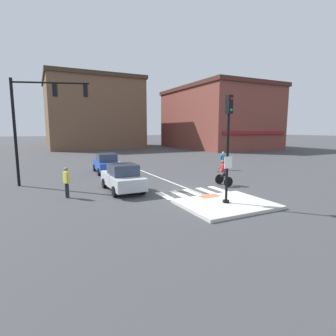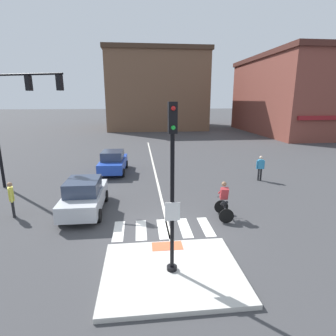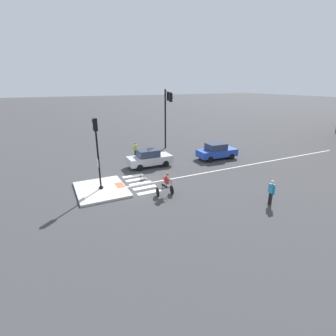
{
  "view_description": "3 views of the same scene",
  "coord_description": "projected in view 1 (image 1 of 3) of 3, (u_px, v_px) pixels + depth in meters",
  "views": [
    {
      "loc": [
        -8.05,
        -12.44,
        3.66
      ],
      "look_at": [
        -0.18,
        3.46,
        1.08
      ],
      "focal_mm": 28.37,
      "sensor_mm": 36.0,
      "label": 1
    },
    {
      "loc": [
        -0.92,
        -9.8,
        5.27
      ],
      "look_at": [
        0.51,
        3.35,
        1.91
      ],
      "focal_mm": 28.92,
      "sensor_mm": 36.0,
      "label": 2
    },
    {
      "loc": [
        16.99,
        -5.38,
        7.4
      ],
      "look_at": [
        0.55,
        2.67,
        1.12
      ],
      "focal_mm": 26.33,
      "sensor_mm": 36.0,
      "label": 3
    }
  ],
  "objects": [
    {
      "name": "pedestrian_waiting_far_side",
      "position": [
        223.0,
        159.0,
        24.08
      ],
      "size": [
        0.55,
        0.25,
        1.67
      ],
      "color": "black",
      "rests_on": "ground"
    },
    {
      "name": "crosswalk_stripe_a",
      "position": [
        165.0,
        196.0,
        14.76
      ],
      "size": [
        0.44,
        1.8,
        0.01
      ],
      "primitive_type": "cube",
      "color": "silver",
      "rests_on": "ground"
    },
    {
      "name": "traffic_light_mast",
      "position": [
        38.0,
        113.0,
        16.86
      ],
      "size": [
        4.57,
        1.7,
        6.83
      ],
      "color": "black",
      "rests_on": "ground"
    },
    {
      "name": "tactile_pad_front",
      "position": [
        209.0,
        196.0,
        14.08
      ],
      "size": [
        1.1,
        0.6,
        0.01
      ],
      "primitive_type": "cube",
      "color": "#DB5B38",
      "rests_on": "traffic_island"
    },
    {
      "name": "building_corner_left",
      "position": [
        217.0,
        118.0,
        53.39
      ],
      "size": [
        15.58,
        21.74,
        11.82
      ],
      "color": "brown",
      "rests_on": "ground"
    },
    {
      "name": "cyclist",
      "position": [
        223.0,
        172.0,
        17.43
      ],
      "size": [
        0.76,
        1.15,
        1.68
      ],
      "color": "black",
      "rests_on": "ground"
    },
    {
      "name": "car_blue_westbound_far",
      "position": [
        106.0,
        163.0,
        22.53
      ],
      "size": [
        2.01,
        4.18,
        1.64
      ],
      "color": "#2347B7",
      "rests_on": "ground"
    },
    {
      "name": "car_silver_westbound_near",
      "position": [
        123.0,
        178.0,
        15.83
      ],
      "size": [
        1.87,
        4.11,
        1.64
      ],
      "color": "silver",
      "rests_on": "ground"
    },
    {
      "name": "traffic_island",
      "position": [
        226.0,
        204.0,
        12.86
      ],
      "size": [
        4.27,
        3.48,
        0.15
      ],
      "primitive_type": "cube",
      "color": "beige",
      "rests_on": "ground"
    },
    {
      "name": "ground_plane",
      "position": [
        198.0,
        194.0,
        15.1
      ],
      "size": [
        300.0,
        300.0,
        0.0
      ],
      "primitive_type": "plane",
      "color": "#3D3D3F"
    },
    {
      "name": "building_corner_right",
      "position": [
        92.0,
        114.0,
        54.38
      ],
      "size": [
        17.66,
        18.23,
        13.64
      ],
      "color": "brown",
      "rests_on": "ground"
    },
    {
      "name": "lane_centre_line",
      "position": [
        140.0,
        170.0,
        24.06
      ],
      "size": [
        0.14,
        28.0,
        0.01
      ],
      "primitive_type": "cube",
      "color": "silver",
      "rests_on": "ground"
    },
    {
      "name": "crosswalk_stripe_d",
      "position": [
        206.0,
        191.0,
        15.97
      ],
      "size": [
        0.44,
        1.8,
        0.01
      ],
      "primitive_type": "cube",
      "color": "silver",
      "rests_on": "ground"
    },
    {
      "name": "crosswalk_stripe_c",
      "position": [
        193.0,
        192.0,
        15.57
      ],
      "size": [
        0.44,
        1.8,
        0.01
      ],
      "primitive_type": "cube",
      "color": "silver",
      "rests_on": "ground"
    },
    {
      "name": "crosswalk_stripe_b",
      "position": [
        179.0,
        194.0,
        15.17
      ],
      "size": [
        0.44,
        1.8,
        0.01
      ],
      "primitive_type": "cube",
      "color": "silver",
      "rests_on": "ground"
    },
    {
      "name": "signal_pole",
      "position": [
        228.0,
        140.0,
        12.41
      ],
      "size": [
        0.44,
        0.38,
        5.07
      ],
      "color": "black",
      "rests_on": "traffic_island"
    },
    {
      "name": "pedestrian_at_curb_left",
      "position": [
        67.0,
        180.0,
        14.19
      ],
      "size": [
        0.35,
        0.51,
        1.67
      ],
      "color": "black",
      "rests_on": "ground"
    },
    {
      "name": "crosswalk_stripe_e",
      "position": [
        218.0,
        189.0,
        16.38
      ],
      "size": [
        0.44,
        1.8,
        0.01
      ],
      "primitive_type": "cube",
      "color": "silver",
      "rests_on": "ground"
    }
  ]
}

